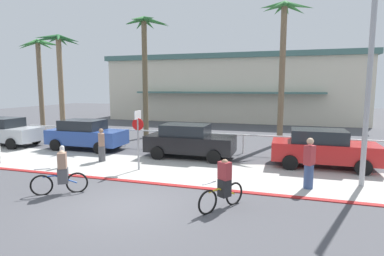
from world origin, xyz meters
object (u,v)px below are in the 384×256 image
at_px(pedestrian_1, 309,165).
at_px(stop_sign_bike_lane, 138,131).
at_px(cyclist_blue_1, 61,173).
at_px(car_blue_1, 86,134).
at_px(car_black_2, 189,141).
at_px(pedestrian_0, 102,146).
at_px(bollard_2, 62,156).
at_px(palm_tree_2, 145,47).
at_px(car_silver_0, 4,131).
at_px(palm_tree_3, 284,38).
at_px(palm_tree_1, 59,60).
at_px(cyclist_yellow_0, 223,185).
at_px(palm_tree_0, 39,61).
at_px(car_red_3, 322,148).
at_px(streetlight_curb, 372,65).

bearing_deg(pedestrian_1, stop_sign_bike_lane, 175.57).
height_order(stop_sign_bike_lane, cyclist_blue_1, stop_sign_bike_lane).
bearing_deg(car_blue_1, car_black_2, -2.73).
bearing_deg(car_blue_1, pedestrian_0, -42.47).
distance_m(bollard_2, cyclist_blue_1, 3.62).
bearing_deg(palm_tree_2, car_silver_0, -143.76).
height_order(palm_tree_2, palm_tree_3, palm_tree_3).
relative_size(stop_sign_bike_lane, car_black_2, 0.58).
height_order(car_silver_0, cyclist_blue_1, car_silver_0).
distance_m(stop_sign_bike_lane, bollard_2, 3.63).
distance_m(stop_sign_bike_lane, car_blue_1, 5.89).
relative_size(palm_tree_1, palm_tree_3, 0.84).
bearing_deg(car_black_2, cyclist_blue_1, -111.39).
height_order(car_black_2, cyclist_yellow_0, car_black_2).
bearing_deg(palm_tree_0, cyclist_blue_1, -45.78).
bearing_deg(bollard_2, palm_tree_0, 135.66).
xyz_separation_m(palm_tree_0, cyclist_yellow_0, (17.11, -11.69, -4.83)).
relative_size(palm_tree_0, palm_tree_3, 0.84).
xyz_separation_m(palm_tree_3, car_red_3, (1.90, -5.51, -5.60)).
height_order(palm_tree_1, car_silver_0, palm_tree_1).
height_order(palm_tree_0, pedestrian_0, palm_tree_0).
xyz_separation_m(bollard_2, cyclist_blue_1, (2.27, -2.81, 0.18)).
height_order(palm_tree_1, car_black_2, palm_tree_1).
bearing_deg(pedestrian_1, car_blue_1, 162.44).
bearing_deg(pedestrian_1, car_black_2, 147.96).
relative_size(car_blue_1, car_black_2, 1.00).
bearing_deg(car_red_3, cyclist_blue_1, -144.39).
xyz_separation_m(palm_tree_0, palm_tree_1, (3.13, -1.51, -0.10)).
height_order(car_silver_0, cyclist_yellow_0, car_silver_0).
xyz_separation_m(streetlight_curb, pedestrian_0, (-11.06, 0.75, -3.54)).
height_order(stop_sign_bike_lane, palm_tree_0, palm_tree_0).
bearing_deg(pedestrian_0, palm_tree_1, 139.77).
bearing_deg(car_red_3, car_silver_0, -179.94).
xyz_separation_m(cyclist_yellow_0, pedestrian_0, (-6.69, 4.01, 0.04)).
height_order(car_black_2, pedestrian_1, pedestrian_1).
distance_m(streetlight_curb, pedestrian_0, 11.64).
bearing_deg(car_red_3, stop_sign_bike_lane, -159.94).
height_order(palm_tree_0, car_black_2, palm_tree_0).
distance_m(car_blue_1, cyclist_yellow_0, 11.16).
xyz_separation_m(streetlight_curb, palm_tree_1, (-18.35, 6.91, 1.15)).
relative_size(streetlight_curb, cyclist_blue_1, 4.77).
height_order(streetlight_curb, pedestrian_1, streetlight_curb).
distance_m(car_black_2, cyclist_blue_1, 6.80).
xyz_separation_m(stop_sign_bike_lane, car_blue_1, (-4.89, 3.18, -0.81)).
distance_m(palm_tree_1, pedestrian_1, 18.71).
bearing_deg(streetlight_curb, bollard_2, -176.33).
distance_m(cyclist_yellow_0, cyclist_blue_1, 5.43).
xyz_separation_m(bollard_2, pedestrian_1, (10.20, 0.11, 0.33)).
height_order(car_blue_1, pedestrian_0, car_blue_1).
bearing_deg(pedestrian_0, car_red_3, 10.71).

